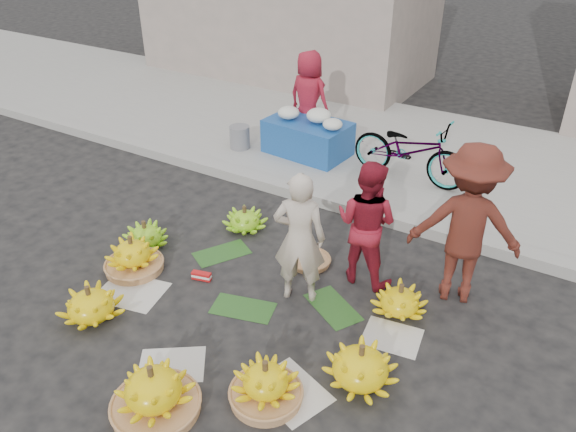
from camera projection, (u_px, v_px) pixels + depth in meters
The scene contains 22 objects.
ground at pixel (261, 301), 5.97m from camera, with size 80.00×80.00×0.00m, color black.
curb at pixel (351, 207), 7.55m from camera, with size 40.00×0.25×0.15m, color gray.
sidewalk at pixel (407, 153), 9.10m from camera, with size 40.00×4.00×0.12m, color gray.
newspaper_scatter at pixel (216, 347), 5.38m from camera, with size 3.20×1.80×0.00m, color silver, non-canonical shape.
banana_leaves at pixel (264, 288), 6.16m from camera, with size 2.00×1.00×0.00m, color #1E4B19, non-canonical shape.
banana_bunch_0 at pixel (133, 256), 6.36m from camera, with size 0.74×0.74×0.45m.
banana_bunch_1 at pixel (91, 304), 5.65m from camera, with size 0.68×0.68×0.40m.
banana_bunch_2 at pixel (154, 392), 4.63m from camera, with size 0.84×0.84×0.50m.
banana_bunch_3 at pixel (266, 384), 4.75m from camera, with size 0.62×0.62×0.43m.
banana_bunch_4 at pixel (361, 366), 4.91m from camera, with size 0.82×0.82×0.42m.
banana_bunch_5 at pixel (400, 300), 5.74m from camera, with size 0.61×0.61×0.35m.
banana_bunch_6 at pixel (145, 235), 6.81m from camera, with size 0.62×0.62×0.34m.
banana_bunch_7 at pixel (245, 219), 7.14m from camera, with size 0.68×0.68×0.33m.
basket_spare at pixel (310, 261), 6.56m from camera, with size 0.47×0.47×0.05m, color #A97246.
incense_stack at pixel (201, 276), 6.27m from camera, with size 0.22×0.07×0.09m, color red.
vendor_cream at pixel (299, 239), 5.67m from camera, with size 0.54×0.35×1.47m, color beige.
vendor_red at pixel (366, 223), 5.96m from camera, with size 0.70×0.54×1.43m, color #A6192A.
man_striped at pixel (467, 225), 5.63m from camera, with size 1.13×0.65×1.75m, color maroon.
flower_table at pixel (308, 135), 8.78m from camera, with size 1.34×0.91×0.74m.
grey_bucket at pixel (240, 137), 9.03m from camera, with size 0.32×0.32×0.37m, color slate.
flower_vendor at pixel (309, 98), 8.98m from camera, with size 0.73×0.48×1.49m, color #A6192A.
bicycle at pixel (410, 150), 7.94m from camera, with size 1.72×0.60×0.91m, color gray.
Camera 1 is at (2.65, -3.85, 3.83)m, focal length 35.00 mm.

